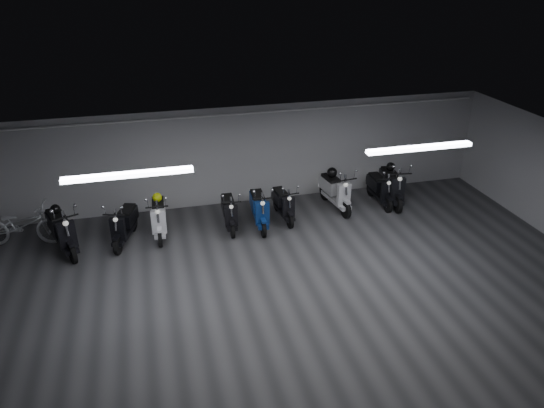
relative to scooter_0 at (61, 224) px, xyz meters
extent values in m
cube|color=#333336|center=(4.78, -3.31, -0.73)|extent=(14.00, 10.00, 0.01)
cube|color=slate|center=(4.78, -3.31, 2.08)|extent=(14.00, 10.00, 0.01)
cube|color=#9E9EA0|center=(4.78, 1.69, 0.67)|extent=(14.00, 0.01, 2.80)
cube|color=white|center=(1.78, -2.31, 2.01)|extent=(2.40, 0.18, 0.08)
cube|color=white|center=(7.78, -2.31, 2.01)|extent=(2.40, 0.18, 0.08)
cylinder|color=white|center=(4.78, 1.61, 1.89)|extent=(13.60, 0.05, 0.05)
imported|color=silver|center=(-0.99, 0.60, -0.08)|extent=(2.09, 1.05, 1.29)
sphere|color=black|center=(7.07, 0.84, 0.27)|extent=(0.29, 0.29, 0.29)
sphere|color=black|center=(8.82, 0.80, 0.28)|extent=(0.25, 0.25, 0.25)
sphere|color=black|center=(-0.10, 0.25, 0.29)|extent=(0.23, 0.23, 0.23)
sphere|color=#BAD00C|center=(2.27, 0.50, 0.21)|extent=(0.24, 0.24, 0.24)
camera|label=1|loc=(2.20, -11.52, 5.68)|focal=33.83mm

